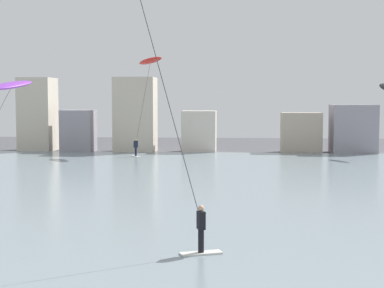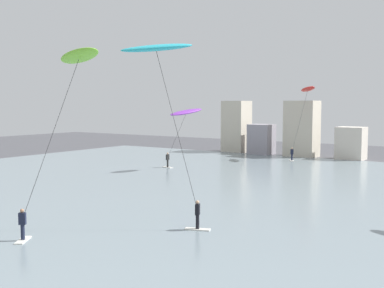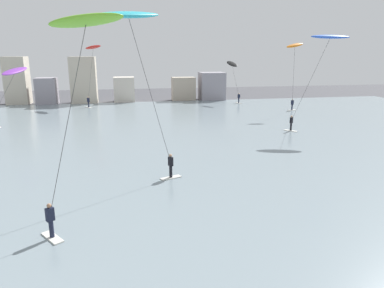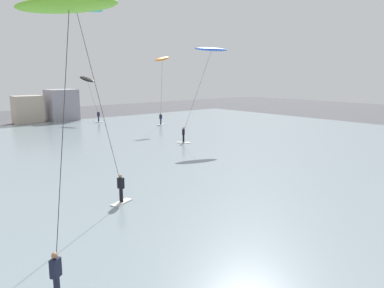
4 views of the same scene
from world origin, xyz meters
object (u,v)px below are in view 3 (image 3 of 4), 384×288
at_px(kitesurfer_lime, 83,37).
at_px(kitesurfer_red, 93,52).
at_px(kitesurfer_purple, 13,74).
at_px(kitesurfer_blue, 327,44).
at_px(kitesurfer_black, 233,67).
at_px(kitesurfer_orange, 294,56).
at_px(kitesurfer_cyan, 132,26).

bearing_deg(kitesurfer_lime, kitesurfer_red, 93.85).
bearing_deg(kitesurfer_purple, kitesurfer_lime, -67.73).
height_order(kitesurfer_blue, kitesurfer_black, kitesurfer_blue).
relative_size(kitesurfer_orange, kitesurfer_cyan, 0.90).
height_order(kitesurfer_cyan, kitesurfer_black, kitesurfer_cyan).
relative_size(kitesurfer_cyan, kitesurfer_lime, 1.05).
relative_size(kitesurfer_orange, kitesurfer_red, 1.01).
height_order(kitesurfer_blue, kitesurfer_purple, kitesurfer_blue).
bearing_deg(kitesurfer_lime, kitesurfer_orange, 48.85).
bearing_deg(kitesurfer_blue, kitesurfer_red, 135.36).
xyz_separation_m(kitesurfer_orange, kitesurfer_red, (-26.49, 12.52, 0.45)).
height_order(kitesurfer_blue, kitesurfer_orange, kitesurfer_blue).
bearing_deg(kitesurfer_blue, kitesurfer_cyan, -148.42).
bearing_deg(kitesurfer_purple, kitesurfer_black, 28.48).
height_order(kitesurfer_black, kitesurfer_purple, kitesurfer_black).
distance_m(kitesurfer_cyan, kitesurfer_red, 36.09).
bearing_deg(kitesurfer_blue, kitesurfer_black, 95.81).
distance_m(kitesurfer_orange, kitesurfer_lime, 36.20).
distance_m(kitesurfer_cyan, kitesurfer_black, 39.18).
xyz_separation_m(kitesurfer_lime, kitesurfer_red, (-2.68, 39.77, -0.58)).
distance_m(kitesurfer_cyan, kitesurfer_lime, 4.70).
relative_size(kitesurfer_black, kitesurfer_purple, 1.04).
bearing_deg(kitesurfer_lime, kitesurfer_cyan, 60.66).
bearing_deg(kitesurfer_orange, kitesurfer_purple, -173.76).
xyz_separation_m(kitesurfer_cyan, kitesurfer_purple, (-11.93, 19.55, -3.66)).
xyz_separation_m(kitesurfer_blue, kitesurfer_purple, (-31.18, 7.72, -3.09)).
relative_size(kitesurfer_black, kitesurfer_lime, 0.70).
height_order(kitesurfer_orange, kitesurfer_purple, kitesurfer_orange).
xyz_separation_m(kitesurfer_black, kitesurfer_red, (-21.82, 0.55, 2.35)).
bearing_deg(kitesurfer_red, kitesurfer_purple, -113.35).
height_order(kitesurfer_lime, kitesurfer_red, kitesurfer_lime).
bearing_deg(kitesurfer_black, kitesurfer_lime, -116.02).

